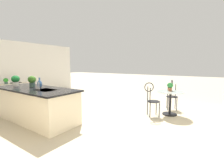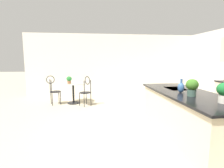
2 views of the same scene
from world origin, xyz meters
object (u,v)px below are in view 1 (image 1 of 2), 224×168
chair_by_island (152,98)px  potted_plant_counter_far (16,80)px  potted_plant_on_desk (6,81)px  vase_on_counter (40,84)px  bistro_table (170,101)px  potted_plant_counter_near (32,81)px  keyboard (16,83)px  chair_near_window (172,93)px  writing_desk (14,88)px  potted_plant_on_table (170,86)px

chair_by_island → potted_plant_counter_far: 4.17m
potted_plant_on_desk → vase_on_counter: bearing=172.0°
potted_plant_counter_far → potted_plant_on_desk: 2.49m
bistro_table → potted_plant_counter_near: (3.37, 2.50, 0.66)m
potted_plant_counter_near → keyboard: bearing=-16.9°
chair_near_window → potted_plant_on_desk: chair_near_window is taller
bistro_table → writing_desk: 6.63m
keyboard → potted_plant_counter_far: bearing=155.7°
writing_desk → vase_on_counter: size_ratio=4.17×
potted_plant_counter_far → vase_on_counter: bearing=-165.9°
chair_by_island → chair_near_window: bearing=-106.2°
potted_plant_on_desk → potted_plant_on_table: bearing=-161.1°
keyboard → potted_plant_counter_near: 3.23m
bistro_table → potted_plant_on_table: size_ratio=3.05×
keyboard → vase_on_counter: bearing=165.1°
chair_near_window → writing_desk: 6.73m
chair_by_island → writing_desk: size_ratio=0.87×
bistro_table → chair_by_island: 0.65m
chair_near_window → vase_on_counter: bearing=47.2°
bistro_table → vase_on_counter: (3.02, 2.48, 0.58)m
chair_near_window → writing_desk: size_ratio=0.87×
potted_plant_counter_near → potted_plant_on_desk: size_ratio=1.22×
chair_by_island → potted_plant_counter_near: 3.61m
chair_by_island → potted_plant_counter_near: bearing=34.7°
chair_near_window → potted_plant_on_table: chair_near_window is taller
chair_near_window → chair_by_island: (0.33, 1.14, 0.00)m
vase_on_counter → chair_near_window: bearing=-132.8°
writing_desk → bistro_table: bearing=-165.5°
chair_near_window → vase_on_counter: (2.92, 3.14, 0.46)m
potted_plant_on_table → vase_on_counter: size_ratio=0.91×
potted_plant_counter_near → vase_on_counter: (-0.35, -0.02, -0.07)m
keyboard → vase_on_counter: size_ratio=1.53×
bistro_table → chair_by_island: (0.43, 0.47, 0.13)m
keyboard → potted_plant_on_desk: 0.49m
bistro_table → chair_near_window: chair_near_window is taller
potted_plant_on_table → potted_plant_on_desk: size_ratio=1.00×
bistro_table → chair_near_window: 0.69m
chair_near_window → keyboard: 6.72m
writing_desk → potted_plant_on_desk: potted_plant_on_desk is taller
bistro_table → writing_desk: (6.42, 1.66, 0.06)m
chair_near_window → writing_desk: chair_near_window is taller
keyboard → writing_desk: bearing=101.3°
chair_near_window → potted_plant_counter_far: potted_plant_counter_far is taller
chair_near_window → vase_on_counter: vase_on_counter is taller
potted_plant_counter_near → potted_plant_on_table: bearing=-141.6°
potted_plant_counter_far → vase_on_counter: size_ratio=1.13×
writing_desk → potted_plant_counter_far: potted_plant_counter_far is taller
potted_plant_counter_near → potted_plant_on_desk: bearing=-9.4°
writing_desk → potted_plant_counter_near: 3.22m
chair_near_window → potted_plant_counter_far: (3.82, 3.37, 0.53)m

